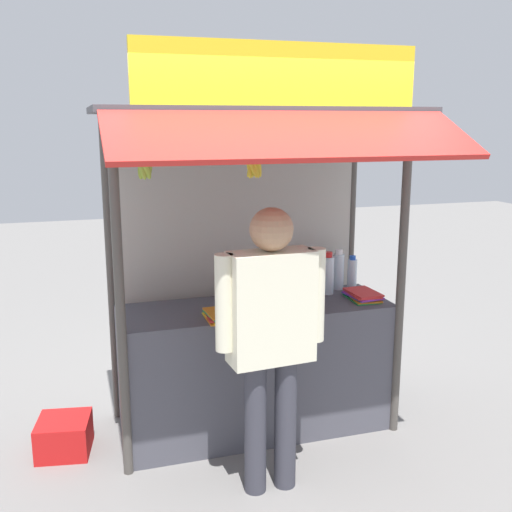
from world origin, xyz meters
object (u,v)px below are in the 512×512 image
water_bottle_rear_center (274,287)px  water_bottle_mid_left (328,274)px  water_bottle_front_left (352,273)px  water_bottle_center (257,284)px  banana_bunch_inner_right (254,164)px  plastic_crate (64,436)px  banana_bunch_leftmost (145,166)px  vendor_person (271,326)px  magazine_stack_right (223,315)px  water_bottle_far_right (338,271)px  magazine_stack_left (363,295)px  water_bottle_far_left (297,282)px  magazine_stack_back_right (299,300)px

water_bottle_rear_center → water_bottle_mid_left: (0.44, 0.08, 0.04)m
water_bottle_front_left → water_bottle_center: (-0.77, -0.07, -0.01)m
banana_bunch_inner_right → plastic_crate: 2.20m
banana_bunch_leftmost → banana_bunch_inner_right: (0.63, -0.00, 0.00)m
plastic_crate → vendor_person: bearing=-33.4°
banana_bunch_leftmost → banana_bunch_inner_right: size_ratio=0.96×
water_bottle_rear_center → magazine_stack_right: bearing=-149.3°
water_bottle_far_right → magazine_stack_left: (0.06, -0.30, -0.11)m
water_bottle_far_right → magazine_stack_right: size_ratio=1.07×
banana_bunch_leftmost → plastic_crate: banana_bunch_leftmost is taller
water_bottle_far_right → water_bottle_front_left: water_bottle_far_right is taller
water_bottle_rear_center → water_bottle_far_left: 0.21m
banana_bunch_inner_right → banana_bunch_leftmost: bearing=179.8°
water_bottle_front_left → banana_bunch_leftmost: bearing=-158.8°
water_bottle_center → magazine_stack_back_right: size_ratio=0.89×
water_bottle_rear_center → magazine_stack_left: bearing=-11.8°
magazine_stack_right → banana_bunch_inner_right: bearing=-56.2°
banana_bunch_leftmost → water_bottle_rear_center: bearing=26.8°
magazine_stack_right → water_bottle_center: bearing=45.8°
vendor_person → water_bottle_front_left: bearing=-140.6°
water_bottle_far_right → banana_bunch_leftmost: size_ratio=1.12×
magazine_stack_left → banana_bunch_leftmost: (-1.54, -0.33, 0.97)m
water_bottle_front_left → water_bottle_far_left: size_ratio=1.10×
water_bottle_far_left → magazine_stack_left: size_ratio=0.75×
water_bottle_center → plastic_crate: water_bottle_center is taller
magazine_stack_right → water_bottle_mid_left: bearing=20.8°
magazine_stack_left → banana_bunch_inner_right: banana_bunch_inner_right is taller
magazine_stack_back_right → vendor_person: (-0.41, -0.64, 0.07)m
magazine_stack_right → magazine_stack_back_right: bearing=12.4°
water_bottle_far_left → magazine_stack_back_right: (-0.06, -0.20, -0.07)m
magazine_stack_right → water_bottle_far_right: bearing=23.2°
water_bottle_mid_left → magazine_stack_right: (-0.87, -0.33, -0.12)m
banana_bunch_leftmost → water_bottle_front_left: bearing=21.2°
water_bottle_far_left → water_bottle_mid_left: 0.25m
water_bottle_center → vendor_person: (-0.19, -0.86, -0.01)m
water_bottle_mid_left → water_bottle_far_right: bearing=37.0°
vendor_person → water_bottle_center: bearing=-106.9°
water_bottle_rear_center → banana_bunch_inner_right: banana_bunch_inner_right is taller
water_bottle_center → magazine_stack_left: water_bottle_center is taller
water_bottle_far_left → banana_bunch_leftmost: 1.52m
water_bottle_front_left → magazine_stack_back_right: water_bottle_front_left is taller
water_bottle_far_right → magazine_stack_back_right: bearing=-145.0°
water_bottle_front_left → banana_bunch_inner_right: bearing=-147.2°
water_bottle_far_right → water_bottle_center: 0.67m
plastic_crate → water_bottle_far_left: bearing=2.1°
water_bottle_mid_left → plastic_crate: 2.12m
water_bottle_front_left → water_bottle_far_left: 0.49m
water_bottle_rear_center → magazine_stack_left: 0.64m
water_bottle_rear_center → magazine_stack_right: (-0.43, -0.25, -0.09)m
water_bottle_front_left → plastic_crate: bearing=-176.1°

